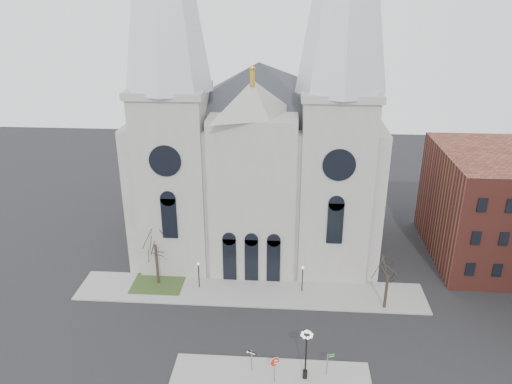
# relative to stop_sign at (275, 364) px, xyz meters

# --- Properties ---
(ground) EXTENTS (160.00, 160.00, 0.00)m
(ground) POSITION_rel_stop_sign_xyz_m (-3.35, 3.01, -2.05)
(ground) COLOR black
(ground) RESTS_ON ground
(sidewalk_far) EXTENTS (40.00, 6.00, 0.14)m
(sidewalk_far) POSITION_rel_stop_sign_xyz_m (-3.35, 14.01, -1.98)
(sidewalk_far) COLOR gray
(sidewalk_far) RESTS_ON ground
(grass_patch) EXTENTS (6.00, 5.00, 0.18)m
(grass_patch) POSITION_rel_stop_sign_xyz_m (-14.35, 15.01, -1.96)
(grass_patch) COLOR #2A3F1B
(grass_patch) RESTS_ON ground
(cathedral) EXTENTS (33.00, 26.66, 54.00)m
(cathedral) POSITION_rel_stop_sign_xyz_m (-3.35, 25.87, 16.43)
(cathedral) COLOR #9B9890
(cathedral) RESTS_ON ground
(bg_building_brick) EXTENTS (14.00, 18.00, 14.00)m
(bg_building_brick) POSITION_rel_stop_sign_xyz_m (26.65, 25.01, 4.95)
(bg_building_brick) COLOR maroon
(bg_building_brick) RESTS_ON ground
(tree_left) EXTENTS (3.20, 3.20, 7.50)m
(tree_left) POSITION_rel_stop_sign_xyz_m (-14.35, 15.01, 3.53)
(tree_left) COLOR black
(tree_left) RESTS_ON ground
(tree_right) EXTENTS (3.20, 3.20, 6.00)m
(tree_right) POSITION_rel_stop_sign_xyz_m (11.65, 12.01, 2.42)
(tree_right) COLOR black
(tree_right) RESTS_ON ground
(ped_lamp_left) EXTENTS (0.32, 0.32, 3.26)m
(ped_lamp_left) POSITION_rel_stop_sign_xyz_m (-9.35, 14.51, 0.28)
(ped_lamp_left) COLOR black
(ped_lamp_left) RESTS_ON sidewalk_far
(ped_lamp_right) EXTENTS (0.32, 0.32, 3.26)m
(ped_lamp_right) POSITION_rel_stop_sign_xyz_m (2.65, 14.51, 0.28)
(ped_lamp_right) COLOR black
(ped_lamp_right) RESTS_ON sidewalk_far
(stop_sign) EXTENTS (0.97, 0.19, 2.70)m
(stop_sign) POSITION_rel_stop_sign_xyz_m (0.00, 0.00, 0.00)
(stop_sign) COLOR slate
(stop_sign) RESTS_ON sidewalk_near
(globe_lamp) EXTENTS (1.31, 1.31, 5.25)m
(globe_lamp) POSITION_rel_stop_sign_xyz_m (2.72, 0.65, 1.39)
(globe_lamp) COLOR black
(globe_lamp) RESTS_ON sidewalk_near
(one_way_sign) EXTENTS (0.94, 0.41, 2.27)m
(one_way_sign) POSITION_rel_stop_sign_xyz_m (-2.13, 1.24, -0.38)
(one_way_sign) COLOR slate
(one_way_sign) RESTS_ON sidewalk_near
(street_name_sign) EXTENTS (0.71, 0.28, 2.29)m
(street_name_sign) POSITION_rel_stop_sign_xyz_m (4.78, 1.30, -0.56)
(street_name_sign) COLOR slate
(street_name_sign) RESTS_ON sidewalk_near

